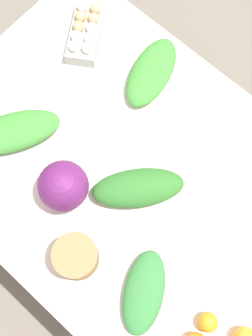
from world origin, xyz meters
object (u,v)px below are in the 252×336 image
(greens_bunch_beet_tops, at_px, (144,292))
(greens_bunch_chard, at_px, (13,132))
(orange_2, at_px, (208,322))
(greens_bunch_kale, at_px, (152,72))
(cabbage_purple, at_px, (63,186))
(greens_bunch_dandelion, at_px, (138,188))
(egg_carton, at_px, (86,31))
(paper_bag, at_px, (76,257))

(greens_bunch_beet_tops, height_order, greens_bunch_chard, greens_bunch_chard)
(greens_bunch_chard, distance_m, orange_2, 0.94)
(greens_bunch_kale, bearing_deg, greens_bunch_beet_tops, 129.24)
(cabbage_purple, xyz_separation_m, greens_bunch_dandelion, (-0.19, -0.17, -0.04))
(greens_bunch_kale, bearing_deg, egg_carton, 8.06)
(greens_bunch_dandelion, distance_m, greens_bunch_chard, 0.50)
(paper_bag, height_order, greens_bunch_beet_tops, paper_bag)
(cabbage_purple, bearing_deg, greens_bunch_kale, -82.03)
(greens_bunch_kale, xyz_separation_m, orange_2, (-0.73, 0.56, -0.00))
(egg_carton, xyz_separation_m, greens_bunch_dandelion, (-0.56, 0.33, 0.00))
(greens_bunch_dandelion, relative_size, greens_bunch_beet_tops, 1.16)
(cabbage_purple, height_order, greens_bunch_kale, cabbage_purple)
(cabbage_purple, height_order, paper_bag, cabbage_purple)
(greens_bunch_beet_tops, xyz_separation_m, orange_2, (-0.22, -0.07, 0.00))
(paper_bag, distance_m, orange_2, 0.48)
(egg_carton, height_order, greens_bunch_kale, egg_carton)
(greens_bunch_dandelion, bearing_deg, egg_carton, -30.55)
(egg_carton, distance_m, greens_bunch_kale, 0.30)
(cabbage_purple, bearing_deg, greens_bunch_beet_tops, 170.06)
(paper_bag, distance_m, greens_bunch_chard, 0.51)
(greens_bunch_dandelion, bearing_deg, cabbage_purple, 42.68)
(greens_bunch_dandelion, bearing_deg, paper_bag, 90.92)
(cabbage_purple, bearing_deg, orange_2, 179.17)
(cabbage_purple, xyz_separation_m, egg_carton, (0.38, -0.51, -0.04))
(paper_bag, distance_m, greens_bunch_dandelion, 0.32)
(cabbage_purple, distance_m, greens_bunch_chard, 0.30)
(egg_carton, bearing_deg, paper_bag, 8.61)
(egg_carton, height_order, greens_bunch_dandelion, same)
(greens_bunch_chard, bearing_deg, greens_bunch_kale, -112.23)
(greens_bunch_kale, bearing_deg, greens_bunch_chard, 67.77)
(paper_bag, bearing_deg, orange_2, -163.74)
(greens_bunch_kale, distance_m, greens_bunch_dandelion, 0.46)
(egg_carton, relative_size, greens_bunch_chard, 0.79)
(greens_bunch_dandelion, relative_size, orange_2, 4.91)
(greens_bunch_beet_tops, bearing_deg, greens_bunch_kale, -50.76)
(paper_bag, bearing_deg, greens_bunch_dandelion, -89.08)
(cabbage_purple, distance_m, paper_bag, 0.24)
(paper_bag, height_order, greens_bunch_chard, paper_bag)
(greens_bunch_beet_tops, bearing_deg, greens_bunch_dandelion, -45.22)
(greens_bunch_chard, bearing_deg, greens_bunch_beet_tops, 171.90)
(greens_bunch_beet_tops, distance_m, orange_2, 0.23)
(greens_bunch_chard, bearing_deg, paper_bag, 160.59)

